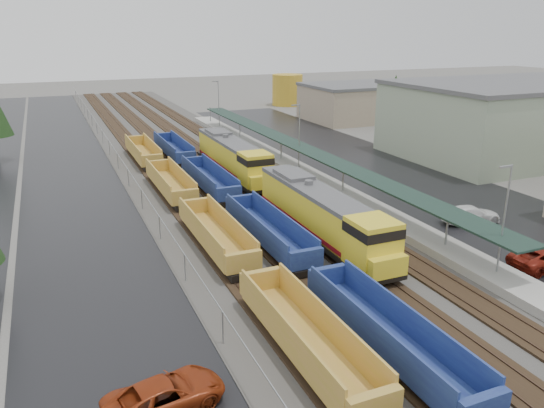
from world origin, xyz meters
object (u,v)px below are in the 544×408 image
(parked_car_east_c, at_px, (471,215))
(well_string_yellow, at_px, (252,276))
(storage_tank, at_px, (287,90))
(locomotive_trail, at_px, (234,157))
(parked_car_west_c, at_px, (165,395))
(well_string_blue, at_px, (316,273))
(locomotive_lead, at_px, (323,216))

(parked_car_east_c, bearing_deg, well_string_yellow, 110.46)
(storage_tank, bearing_deg, locomotive_trail, -120.48)
(parked_car_west_c, bearing_deg, well_string_yellow, -51.29)
(well_string_yellow, height_order, well_string_blue, well_string_yellow)
(parked_car_east_c, bearing_deg, well_string_blue, 116.17)
(well_string_yellow, relative_size, storage_tank, 13.57)
(locomotive_trail, xyz_separation_m, storage_tank, (30.32, 51.52, 0.97))
(parked_car_west_c, bearing_deg, locomotive_lead, -58.51)
(storage_tank, bearing_deg, locomotive_lead, -112.69)
(storage_tank, height_order, parked_car_west_c, storage_tank)
(locomotive_trail, distance_m, parked_car_east_c, 26.04)
(well_string_yellow, height_order, parked_car_east_c, well_string_yellow)
(locomotive_trail, height_order, well_string_yellow, locomotive_trail)
(well_string_blue, distance_m, parked_car_east_c, 18.80)
(well_string_blue, relative_size, storage_tank, 14.16)
(well_string_yellow, distance_m, storage_tank, 86.83)
(well_string_blue, xyz_separation_m, parked_car_east_c, (17.96, 5.55, -0.37))
(well_string_blue, relative_size, parked_car_west_c, 17.32)
(parked_car_west_c, height_order, parked_car_east_c, parked_car_west_c)
(well_string_blue, bearing_deg, locomotive_lead, 58.27)
(well_string_yellow, height_order, storage_tank, storage_tank)
(locomotive_lead, height_order, parked_car_east_c, locomotive_lead)
(parked_car_west_c, bearing_deg, well_string_blue, -67.21)
(well_string_yellow, relative_size, parked_car_west_c, 16.59)
(locomotive_lead, distance_m, locomotive_trail, 21.00)
(well_string_yellow, bearing_deg, parked_car_east_c, 11.46)
(parked_car_west_c, bearing_deg, locomotive_trail, -34.66)
(storage_tank, relative_size, parked_car_west_c, 1.22)
(locomotive_lead, xyz_separation_m, well_string_yellow, (-8.00, -5.37, -1.17))
(locomotive_trail, xyz_separation_m, parked_car_west_c, (-15.40, -35.08, -1.56))
(well_string_blue, xyz_separation_m, parked_car_west_c, (-11.40, -7.62, -0.37))
(locomotive_lead, relative_size, well_string_yellow, 0.21)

